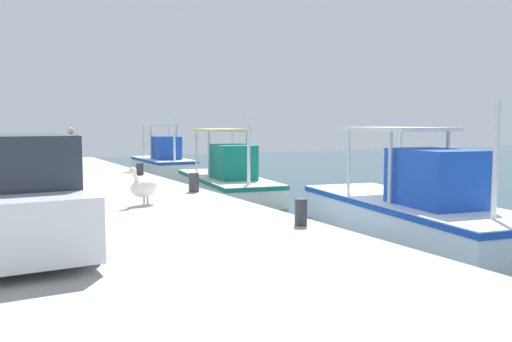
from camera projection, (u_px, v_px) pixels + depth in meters
The scene contains 9 objects.
fishing_boat_nearest at pixel (163, 164), 23.96m from camera, with size 4.57×1.86×2.75m.
fishing_boat_second at pixel (227, 180), 17.95m from camera, with size 6.60×2.85×2.73m.
fishing_boat_third at pixel (413, 209), 11.40m from camera, with size 6.75×3.10×2.92m.
pelican at pixel (144, 186), 11.10m from camera, with size 0.56×0.96×0.82m.
fisherman_standing at pixel (72, 150), 16.74m from camera, with size 0.55×0.46×1.60m.
parked_car at pixel (7, 196), 7.25m from camera, with size 4.14×1.96×1.57m.
mooring_bollard_nearest at pixel (140, 169), 17.54m from camera, with size 0.25×0.25×0.39m, color #333338.
mooring_bollard_second at pixel (194, 182), 13.21m from camera, with size 0.26×0.26×0.48m, color #333338.
mooring_bollard_third at pixel (301, 212), 8.88m from camera, with size 0.21×0.21×0.45m, color #333338.
Camera 1 is at (9.69, -5.26, 2.52)m, focal length 36.85 mm.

